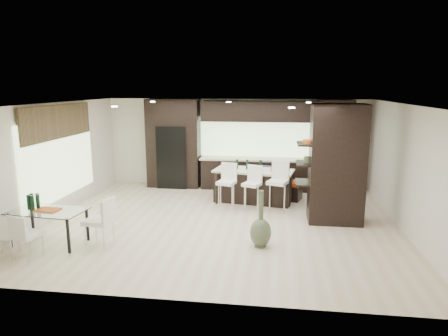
# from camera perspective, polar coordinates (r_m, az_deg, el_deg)

# --- Properties ---
(ground) EXTENTS (8.00, 8.00, 0.00)m
(ground) POSITION_cam_1_polar(r_m,az_deg,el_deg) (9.31, -0.49, -7.69)
(ground) COLOR beige
(ground) RESTS_ON ground
(back_wall) EXTENTS (8.00, 0.02, 2.70)m
(back_wall) POSITION_cam_1_polar(r_m,az_deg,el_deg) (12.38, 1.76, 3.59)
(back_wall) COLOR silver
(back_wall) RESTS_ON ground
(left_wall) EXTENTS (0.02, 7.00, 2.70)m
(left_wall) POSITION_cam_1_polar(r_m,az_deg,el_deg) (10.30, -23.13, 1.01)
(left_wall) COLOR silver
(left_wall) RESTS_ON ground
(right_wall) EXTENTS (0.02, 7.00, 2.70)m
(right_wall) POSITION_cam_1_polar(r_m,az_deg,el_deg) (9.29, 24.72, -0.18)
(right_wall) COLOR silver
(right_wall) RESTS_ON ground
(ceiling) EXTENTS (8.00, 7.00, 0.02)m
(ceiling) POSITION_cam_1_polar(r_m,az_deg,el_deg) (8.79, -0.52, 9.15)
(ceiling) COLOR white
(ceiling) RESTS_ON ground
(window_left) EXTENTS (0.04, 3.20, 1.90)m
(window_left) POSITION_cam_1_polar(r_m,az_deg,el_deg) (10.45, -22.39, 1.21)
(window_left) COLOR #B2D199
(window_left) RESTS_ON left_wall
(window_back) EXTENTS (3.40, 0.04, 1.20)m
(window_back) POSITION_cam_1_polar(r_m,az_deg,el_deg) (12.27, 4.54, 4.43)
(window_back) COLOR #B2D199
(window_back) RESTS_ON back_wall
(stone_accent) EXTENTS (0.08, 3.00, 0.80)m
(stone_accent) POSITION_cam_1_polar(r_m,az_deg,el_deg) (10.32, -22.63, 6.13)
(stone_accent) COLOR brown
(stone_accent) RESTS_ON left_wall
(ceiling_spots) EXTENTS (4.00, 3.00, 0.02)m
(ceiling_spots) POSITION_cam_1_polar(r_m,az_deg,el_deg) (9.04, -0.29, 9.09)
(ceiling_spots) COLOR white
(ceiling_spots) RESTS_ON ceiling
(back_cabinetry) EXTENTS (6.80, 0.68, 2.70)m
(back_cabinetry) POSITION_cam_1_polar(r_m,az_deg,el_deg) (12.02, 3.98, 3.32)
(back_cabinetry) COLOR black
(back_cabinetry) RESTS_ON ground
(refrigerator) EXTENTS (0.90, 0.68, 1.90)m
(refrigerator) POSITION_cam_1_polar(r_m,az_deg,el_deg) (12.41, -7.20, 1.65)
(refrigerator) COLOR black
(refrigerator) RESTS_ON ground
(partition_column) EXTENTS (1.20, 0.80, 2.70)m
(partition_column) POSITION_cam_1_polar(r_m,az_deg,el_deg) (9.36, 15.81, 0.53)
(partition_column) COLOR black
(partition_column) RESTS_ON ground
(kitchen_island) EXTENTS (2.21, 1.23, 0.87)m
(kitchen_island) POSITION_cam_1_polar(r_m,az_deg,el_deg) (10.83, 4.21, -2.54)
(kitchen_island) COLOR black
(kitchen_island) RESTS_ON ground
(stool_left) EXTENTS (0.51, 0.51, 0.94)m
(stool_left) POSITION_cam_1_polar(r_m,az_deg,el_deg) (10.14, 0.34, -3.27)
(stool_left) COLOR white
(stool_left) RESTS_ON ground
(stool_mid) EXTENTS (0.52, 0.52, 0.91)m
(stool_mid) POSITION_cam_1_polar(r_m,az_deg,el_deg) (10.10, 3.96, -3.48)
(stool_mid) COLOR white
(stool_mid) RESTS_ON ground
(stool_right) EXTENTS (0.58, 0.58, 1.02)m
(stool_right) POSITION_cam_1_polar(r_m,az_deg,el_deg) (10.04, 7.62, -3.32)
(stool_right) COLOR white
(stool_right) RESTS_ON ground
(bench) EXTENTS (1.43, 0.89, 0.52)m
(bench) POSITION_cam_1_polar(r_m,az_deg,el_deg) (11.27, 7.55, -2.98)
(bench) COLOR black
(bench) RESTS_ON ground
(floor_vase) EXTENTS (0.53, 0.53, 1.13)m
(floor_vase) POSITION_cam_1_polar(r_m,az_deg,el_deg) (7.80, 5.28, -7.25)
(floor_vase) COLOR #45533B
(floor_vase) RESTS_ON ground
(dining_table) EXTENTS (1.50, 0.94, 0.69)m
(dining_table) POSITION_cam_1_polar(r_m,az_deg,el_deg) (8.69, -23.69, -7.74)
(dining_table) COLOR white
(dining_table) RESTS_ON ground
(chair_near) EXTENTS (0.52, 0.52, 0.79)m
(chair_near) POSITION_cam_1_polar(r_m,az_deg,el_deg) (8.13, -26.25, -8.94)
(chair_near) COLOR white
(chair_near) RESTS_ON ground
(chair_far) EXTENTS (0.48, 0.48, 0.75)m
(chair_far) POSITION_cam_1_polar(r_m,az_deg,el_deg) (8.39, -28.78, -8.68)
(chair_far) COLOR white
(chair_far) RESTS_ON ground
(chair_end) EXTENTS (0.54, 0.54, 0.91)m
(chair_end) POSITION_cam_1_polar(r_m,az_deg,el_deg) (8.18, -17.42, -7.67)
(chair_end) COLOR white
(chair_end) RESTS_ON ground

